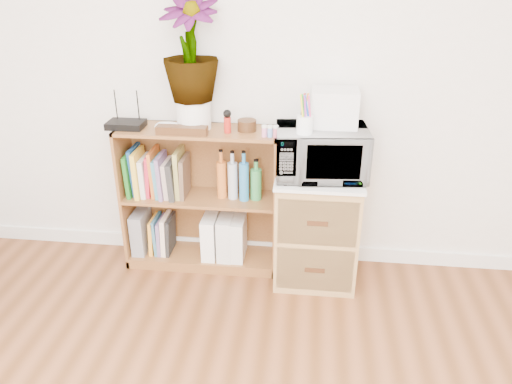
# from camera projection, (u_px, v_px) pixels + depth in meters

# --- Properties ---
(skirting_board) EXTENTS (4.00, 0.02, 0.10)m
(skirting_board) POSITION_uv_depth(u_px,v_px,m) (257.00, 247.00, 3.50)
(skirting_board) COLOR white
(skirting_board) RESTS_ON ground
(bookshelf) EXTENTS (1.00, 0.30, 0.95)m
(bookshelf) POSITION_uv_depth(u_px,v_px,m) (201.00, 199.00, 3.23)
(bookshelf) COLOR brown
(bookshelf) RESTS_ON ground
(wicker_unit) EXTENTS (0.50, 0.45, 0.70)m
(wicker_unit) POSITION_uv_depth(u_px,v_px,m) (316.00, 229.00, 3.13)
(wicker_unit) COLOR #9E7542
(wicker_unit) RESTS_ON ground
(microwave) EXTENTS (0.56, 0.40, 0.29)m
(microwave) POSITION_uv_depth(u_px,v_px,m) (321.00, 152.00, 2.90)
(microwave) COLOR white
(microwave) RESTS_ON wicker_unit
(pen_cup) EXTENTS (0.09, 0.09, 0.10)m
(pen_cup) POSITION_uv_depth(u_px,v_px,m) (305.00, 125.00, 2.75)
(pen_cup) COLOR white
(pen_cup) RESTS_ON microwave
(small_appliance) EXTENTS (0.26, 0.22, 0.21)m
(small_appliance) POSITION_uv_depth(u_px,v_px,m) (334.00, 108.00, 2.85)
(small_appliance) COLOR silver
(small_appliance) RESTS_ON microwave
(router) EXTENTS (0.22, 0.15, 0.04)m
(router) POSITION_uv_depth(u_px,v_px,m) (126.00, 124.00, 3.04)
(router) COLOR black
(router) RESTS_ON bookshelf
(white_bowl) EXTENTS (0.13, 0.13, 0.03)m
(white_bowl) POSITION_uv_depth(u_px,v_px,m) (166.00, 127.00, 3.01)
(white_bowl) COLOR white
(white_bowl) RESTS_ON bookshelf
(plant_pot) EXTENTS (0.21, 0.21, 0.17)m
(plant_pot) POSITION_uv_depth(u_px,v_px,m) (194.00, 114.00, 3.00)
(plant_pot) COLOR white
(plant_pot) RESTS_ON bookshelf
(potted_plant) EXTENTS (0.33, 0.33, 0.60)m
(potted_plant) POSITION_uv_depth(u_px,v_px,m) (190.00, 49.00, 2.84)
(potted_plant) COLOR #34772F
(potted_plant) RESTS_ON plant_pot
(trinket_box) EXTENTS (0.30, 0.08, 0.05)m
(trinket_box) POSITION_uv_depth(u_px,v_px,m) (182.00, 130.00, 2.93)
(trinket_box) COLOR #3B2510
(trinket_box) RESTS_ON bookshelf
(kokeshi_doll) EXTENTS (0.04, 0.04, 0.09)m
(kokeshi_doll) POSITION_uv_depth(u_px,v_px,m) (227.00, 125.00, 2.94)
(kokeshi_doll) COLOR #B51F16
(kokeshi_doll) RESTS_ON bookshelf
(wooden_bowl) EXTENTS (0.11, 0.11, 0.07)m
(wooden_bowl) POSITION_uv_depth(u_px,v_px,m) (247.00, 125.00, 2.98)
(wooden_bowl) COLOR #37200F
(wooden_bowl) RESTS_ON bookshelf
(paint_jars) EXTENTS (0.10, 0.04, 0.05)m
(paint_jars) POSITION_uv_depth(u_px,v_px,m) (270.00, 133.00, 2.88)
(paint_jars) COLOR #CE7297
(paint_jars) RESTS_ON bookshelf
(file_box) EXTENTS (0.09, 0.23, 0.29)m
(file_box) POSITION_uv_depth(u_px,v_px,m) (141.00, 231.00, 3.38)
(file_box) COLOR gray
(file_box) RESTS_ON bookshelf
(magazine_holder_left) EXTENTS (0.09, 0.23, 0.29)m
(magazine_holder_left) POSITION_uv_depth(u_px,v_px,m) (211.00, 236.00, 3.32)
(magazine_holder_left) COLOR white
(magazine_holder_left) RESTS_ON bookshelf
(magazine_holder_mid) EXTENTS (0.09, 0.24, 0.29)m
(magazine_holder_mid) POSITION_uv_depth(u_px,v_px,m) (226.00, 236.00, 3.31)
(magazine_holder_mid) COLOR silver
(magazine_holder_mid) RESTS_ON bookshelf
(magazine_holder_right) EXTENTS (0.09, 0.23, 0.28)m
(magazine_holder_right) POSITION_uv_depth(u_px,v_px,m) (238.00, 237.00, 3.31)
(magazine_holder_right) COLOR silver
(magazine_holder_right) RESTS_ON bookshelf
(cookbooks) EXTENTS (0.38, 0.20, 0.31)m
(cookbooks) POSITION_uv_depth(u_px,v_px,m) (158.00, 174.00, 3.18)
(cookbooks) COLOR #1C6A1E
(cookbooks) RESTS_ON bookshelf
(liquor_bottles) EXTENTS (0.28, 0.07, 0.32)m
(liquor_bottles) POSITION_uv_depth(u_px,v_px,m) (239.00, 177.00, 3.12)
(liquor_bottles) COLOR #CD6826
(liquor_bottles) RESTS_ON bookshelf
(lower_books) EXTENTS (0.15, 0.19, 0.27)m
(lower_books) POSITION_uv_depth(u_px,v_px,m) (163.00, 234.00, 3.38)
(lower_books) COLOR #F4A02B
(lower_books) RESTS_ON bookshelf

